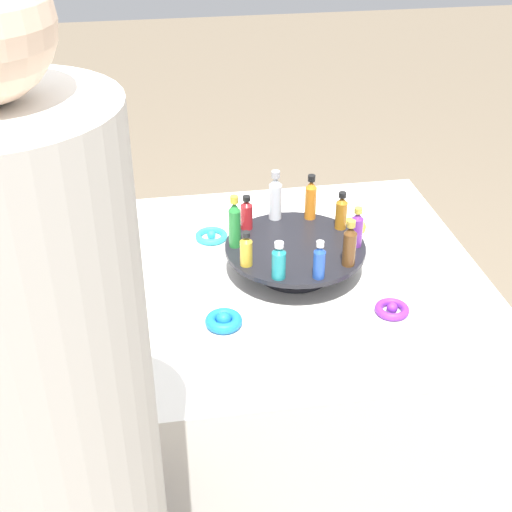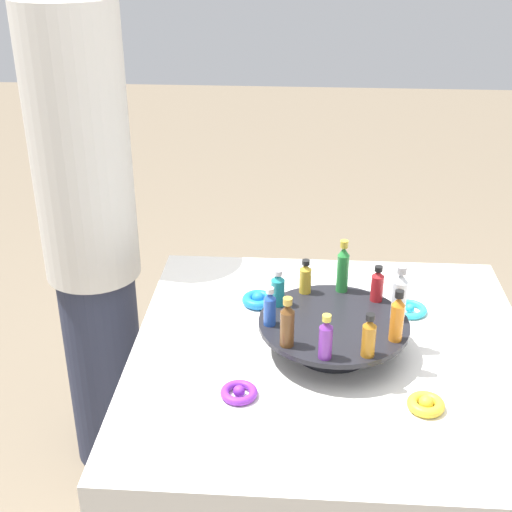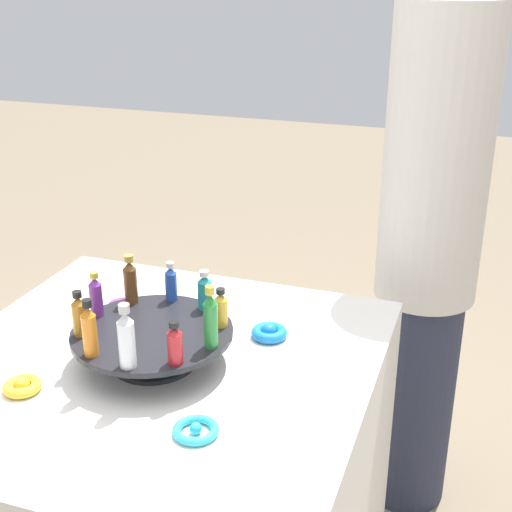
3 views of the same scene
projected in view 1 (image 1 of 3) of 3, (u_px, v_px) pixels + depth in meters
ground_plane at (287, 485)px, 2.20m from camera, size 12.00×12.00×0.00m
party_table at (290, 390)px, 1.99m from camera, size 0.94×0.94×0.78m
display_stand at (295, 254)px, 1.76m from camera, size 0.35×0.35×0.08m
bottle_purple at (357, 228)px, 1.72m from camera, size 0.03×0.03×0.10m
bottle_amber at (341, 212)px, 1.79m from camera, size 0.03×0.03×0.10m
bottle_orange at (311, 199)px, 1.83m from camera, size 0.03×0.03×0.12m
bottle_clear at (275, 197)px, 1.83m from camera, size 0.03×0.03×0.13m
bottle_red at (247, 214)px, 1.79m from camera, size 0.03×0.03×0.09m
bottle_green at (235, 223)px, 1.71m from camera, size 0.03×0.03×0.14m
bottle_gold at (246, 250)px, 1.65m from camera, size 0.03×0.03×0.09m
bottle_teal at (279, 261)px, 1.60m from camera, size 0.03×0.03×0.09m
bottle_blue at (319, 261)px, 1.60m from camera, size 0.03×0.03×0.09m
bottle_brown at (350, 245)px, 1.64m from camera, size 0.03×0.03×0.12m
ribbon_bow_blue at (224, 321)px, 1.59m from camera, size 0.08×0.08×0.03m
ribbon_bow_purple at (392, 309)px, 1.64m from camera, size 0.08×0.08×0.03m
ribbon_bow_gold at (352, 226)px, 1.96m from camera, size 0.08×0.08×0.03m
ribbon_bow_teal at (211, 236)px, 1.92m from camera, size 0.09×0.09×0.02m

